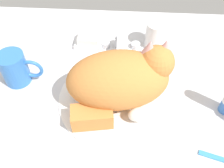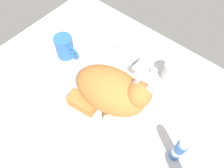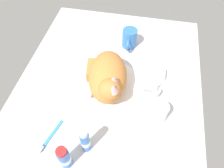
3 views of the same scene
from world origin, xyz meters
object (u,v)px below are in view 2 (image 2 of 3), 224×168
Objects in this scene: rinse_cup at (171,72)px; toothpaste_bottle at (179,150)px; cat at (113,91)px; faucet at (143,64)px; soap_bar at (125,49)px; coffee_mug at (65,47)px.

toothpaste_bottle is at bearing -54.73° from rinse_cup.
cat is at bearing -113.61° from rinse_cup.
cat reaches higher than rinse_cup.
cat is at bearing -87.20° from faucet.
faucet is 1.47× the size of rinse_cup.
cat is 25.59cm from soap_bar.
coffee_mug is at bearing -152.58° from faucet.
soap_bar is at bearing 117.69° from cat.
faucet is at bearing -165.72° from rinse_cup.
toothpaste_bottle is (39.20, -24.03, 3.93)cm from soap_bar.
toothpaste_bottle reaches higher than rinse_cup.
faucet is at bearing -10.21° from soap_bar.
soap_bar is (-10.57, 1.90, -0.14)cm from faucet.
toothpaste_bottle is at bearing -37.70° from faucet.
coffee_mug reaches higher than soap_bar.
cat is 3.30× the size of rinse_cup.
toothpaste_bottle is (28.63, -22.13, 3.79)cm from faucet.
cat is 4.44× the size of soap_bar.
cat is (0.98, -20.11, 5.92)cm from faucet.
coffee_mug is at bearing 170.08° from cat.
rinse_cup is 30.60cm from toothpaste_bottle.
coffee_mug is at bearing -137.22° from soap_bar.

